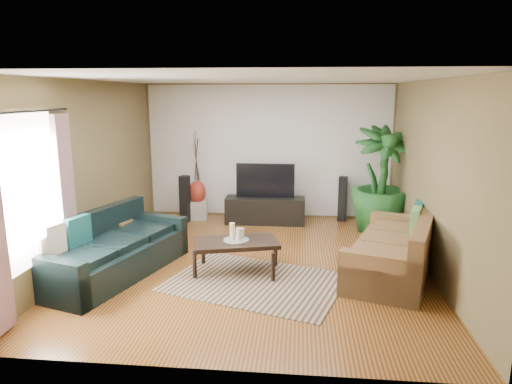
# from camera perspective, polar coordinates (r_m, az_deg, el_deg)

# --- Properties ---
(floor) EXTENTS (5.50, 5.50, 0.00)m
(floor) POSITION_cam_1_polar(r_m,az_deg,el_deg) (6.96, -0.16, -8.83)
(floor) COLOR brown
(floor) RESTS_ON ground
(ceiling) EXTENTS (5.50, 5.50, 0.00)m
(ceiling) POSITION_cam_1_polar(r_m,az_deg,el_deg) (6.50, -0.18, 13.98)
(ceiling) COLOR white
(ceiling) RESTS_ON ground
(wall_back) EXTENTS (5.00, 0.00, 5.00)m
(wall_back) POSITION_cam_1_polar(r_m,az_deg,el_deg) (9.31, 1.54, 5.11)
(wall_back) COLOR brown
(wall_back) RESTS_ON ground
(wall_front) EXTENTS (5.00, 0.00, 5.00)m
(wall_front) POSITION_cam_1_polar(r_m,az_deg,el_deg) (3.94, -4.20, -4.77)
(wall_front) COLOR brown
(wall_front) RESTS_ON ground
(wall_left) EXTENTS (0.00, 5.50, 5.50)m
(wall_left) POSITION_cam_1_polar(r_m,az_deg,el_deg) (7.28, -20.15, 2.38)
(wall_left) COLOR brown
(wall_left) RESTS_ON ground
(wall_right) EXTENTS (0.00, 5.50, 5.50)m
(wall_right) POSITION_cam_1_polar(r_m,az_deg,el_deg) (6.82, 21.23, 1.68)
(wall_right) COLOR brown
(wall_right) RESTS_ON ground
(backwall_panel) EXTENTS (4.90, 0.00, 4.90)m
(backwall_panel) POSITION_cam_1_polar(r_m,az_deg,el_deg) (9.30, 1.53, 5.11)
(backwall_panel) COLOR white
(backwall_panel) RESTS_ON ground
(window_pane) EXTENTS (0.00, 1.80, 1.80)m
(window_pane) POSITION_cam_1_polar(r_m,az_deg,el_deg) (5.89, -26.67, 0.14)
(window_pane) COLOR white
(window_pane) RESTS_ON ground
(curtain_far) EXTENTS (0.08, 0.35, 2.20)m
(curtain_far) POSITION_cam_1_polar(r_m,az_deg,el_deg) (6.55, -22.65, -0.64)
(curtain_far) COLOR gray
(curtain_far) RESTS_ON ground
(curtain_rod) EXTENTS (0.03, 1.90, 0.03)m
(curtain_rod) POSITION_cam_1_polar(r_m,az_deg,el_deg) (5.76, -27.10, 8.91)
(curtain_rod) COLOR black
(curtain_rod) RESTS_ON ground
(sofa_left) EXTENTS (1.65, 2.52, 0.85)m
(sofa_left) POSITION_cam_1_polar(r_m,az_deg,el_deg) (6.72, -17.46, -6.35)
(sofa_left) COLOR black
(sofa_left) RESTS_ON floor
(sofa_right) EXTENTS (1.67, 2.41, 0.85)m
(sofa_right) POSITION_cam_1_polar(r_m,az_deg,el_deg) (6.74, 16.70, -6.24)
(sofa_right) COLOR brown
(sofa_right) RESTS_ON floor
(area_rug) EXTENTS (2.64, 2.22, 0.01)m
(area_rug) POSITION_cam_1_polar(r_m,az_deg,el_deg) (6.28, -0.08, -11.19)
(area_rug) COLOR #9F7E5E
(area_rug) RESTS_ON floor
(coffee_table) EXTENTS (1.28, 0.91, 0.47)m
(coffee_table) POSITION_cam_1_polar(r_m,az_deg,el_deg) (6.53, -2.47, -8.06)
(coffee_table) COLOR black
(coffee_table) RESTS_ON floor
(candle_tray) EXTENTS (0.36, 0.36, 0.02)m
(candle_tray) POSITION_cam_1_polar(r_m,az_deg,el_deg) (6.45, -2.49, -6.02)
(candle_tray) COLOR gray
(candle_tray) RESTS_ON coffee_table
(candle_tall) EXTENTS (0.07, 0.07, 0.23)m
(candle_tall) POSITION_cam_1_polar(r_m,az_deg,el_deg) (6.45, -3.00, -4.88)
(candle_tall) COLOR beige
(candle_tall) RESTS_ON candle_tray
(candle_mid) EXTENTS (0.07, 0.07, 0.18)m
(candle_mid) POSITION_cam_1_polar(r_m,az_deg,el_deg) (6.38, -2.19, -5.32)
(candle_mid) COLOR beige
(candle_mid) RESTS_ON candle_tray
(candle_short) EXTENTS (0.07, 0.07, 0.15)m
(candle_short) POSITION_cam_1_polar(r_m,az_deg,el_deg) (6.47, -1.81, -5.19)
(candle_short) COLOR beige
(candle_short) RESTS_ON candle_tray
(tv_stand) EXTENTS (1.55, 0.48, 0.51)m
(tv_stand) POSITION_cam_1_polar(r_m,az_deg,el_deg) (8.95, 1.15, -2.30)
(tv_stand) COLOR black
(tv_stand) RESTS_ON floor
(television) EXTENTS (1.13, 0.06, 0.67)m
(television) POSITION_cam_1_polar(r_m,az_deg,el_deg) (8.84, 1.17, 1.44)
(television) COLOR black
(television) RESTS_ON tv_stand
(speaker_left) EXTENTS (0.20, 0.21, 0.93)m
(speaker_left) POSITION_cam_1_polar(r_m,az_deg,el_deg) (9.10, -8.87, -0.87)
(speaker_left) COLOR black
(speaker_left) RESTS_ON floor
(speaker_right) EXTENTS (0.19, 0.21, 0.89)m
(speaker_right) POSITION_cam_1_polar(r_m,az_deg,el_deg) (9.24, 10.76, -0.84)
(speaker_right) COLOR black
(speaker_right) RESTS_ON floor
(potted_plant) EXTENTS (1.37, 1.37, 1.94)m
(potted_plant) POSITION_cam_1_polar(r_m,az_deg,el_deg) (8.59, 15.36, 1.51)
(potted_plant) COLOR #194C1C
(potted_plant) RESTS_ON floor
(plant_pot) EXTENTS (0.36, 0.36, 0.28)m
(plant_pot) POSITION_cam_1_polar(r_m,az_deg,el_deg) (8.78, 15.06, -3.82)
(plant_pot) COLOR black
(plant_pot) RESTS_ON floor
(pedestal) EXTENTS (0.43, 0.43, 0.37)m
(pedestal) POSITION_cam_1_polar(r_m,az_deg,el_deg) (9.36, -7.31, -2.20)
(pedestal) COLOR gray
(pedestal) RESTS_ON floor
(vase) EXTENTS (0.34, 0.34, 0.48)m
(vase) POSITION_cam_1_polar(r_m,az_deg,el_deg) (9.27, -7.37, -0.05)
(vase) COLOR maroon
(vase) RESTS_ON pedestal
(side_table) EXTENTS (0.61, 0.61, 0.55)m
(side_table) POSITION_cam_1_polar(r_m,az_deg,el_deg) (7.67, -16.99, -5.19)
(side_table) COLOR brown
(side_table) RESTS_ON floor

